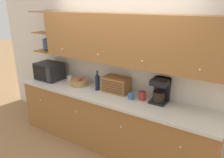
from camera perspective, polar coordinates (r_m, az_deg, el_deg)
ground_plane at (r=4.20m, az=1.73°, el=-14.30°), size 24.00×24.00×0.00m
wall_back at (r=3.67m, az=2.18°, el=3.07°), size 5.80×0.06×2.60m
counter_unit at (r=3.72m, az=-0.83°, el=-10.61°), size 3.42×0.69×0.94m
backsplash_panel at (r=3.68m, az=1.87°, el=1.34°), size 3.40×0.01×0.50m
upper_cabinets at (r=3.30m, az=2.79°, el=10.33°), size 3.40×0.39×0.74m
microwave at (r=4.31m, az=-16.05°, el=2.01°), size 0.48×0.38×0.32m
mug_blue_second at (r=4.14m, az=-10.96°, el=0.18°), size 0.10×0.09×0.10m
fruit_basket at (r=3.92m, az=-8.63°, el=-0.85°), size 0.31×0.31×0.15m
wine_glass at (r=3.89m, az=-4.07°, el=0.31°), size 0.07×0.07×0.18m
wine_bottle at (r=3.62m, az=-3.84°, el=-0.64°), size 0.08×0.08×0.34m
bread_box at (r=3.55m, az=1.13°, el=-1.45°), size 0.42×0.26×0.25m
mug at (r=3.32m, az=5.03°, el=-4.42°), size 0.09×0.08×0.10m
storage_canister at (r=3.31m, az=7.95°, el=-4.30°), size 0.11×0.11×0.14m
coffee_maker at (r=3.25m, az=12.50°, el=-2.87°), size 0.24×0.26×0.36m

